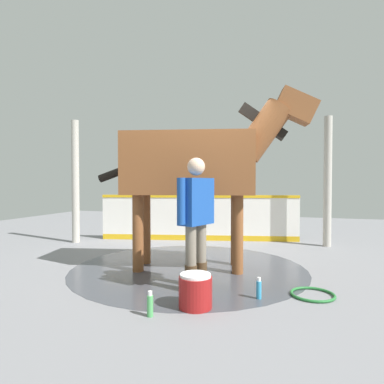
# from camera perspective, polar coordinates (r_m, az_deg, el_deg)

# --- Properties ---
(ground_plane) EXTENTS (16.00, 16.00, 0.02)m
(ground_plane) POSITION_cam_1_polar(r_m,az_deg,el_deg) (5.46, -0.25, -12.24)
(ground_plane) COLOR gray
(wet_patch) EXTENTS (3.53, 3.53, 0.00)m
(wet_patch) POSITION_cam_1_polar(r_m,az_deg,el_deg) (5.17, -0.56, -12.90)
(wet_patch) COLOR #42444C
(wet_patch) RESTS_ON ground
(barrier_wall) EXTENTS (1.03, 4.34, 1.02)m
(barrier_wall) POSITION_cam_1_polar(r_m,az_deg,el_deg) (7.48, 1.20, -4.74)
(barrier_wall) COLOR white
(barrier_wall) RESTS_ON ground
(roof_post_near) EXTENTS (0.16, 0.16, 2.64)m
(roof_post_near) POSITION_cam_1_polar(r_m,az_deg,el_deg) (7.27, 22.29, 1.68)
(roof_post_near) COLOR #B7B2A8
(roof_post_near) RESTS_ON ground
(roof_post_far) EXTENTS (0.16, 0.16, 2.64)m
(roof_post_far) POSITION_cam_1_polar(r_m,az_deg,el_deg) (7.60, -19.41, 1.70)
(roof_post_far) COLOR #B7B2A8
(roof_post_far) RESTS_ON ground
(horse) EXTENTS (1.29, 3.26, 2.69)m
(horse) POSITION_cam_1_polar(r_m,az_deg,el_deg) (5.00, 0.90, 4.81)
(horse) COLOR brown
(horse) RESTS_ON ground
(handler) EXTENTS (0.62, 0.36, 1.60)m
(handler) POSITION_cam_1_polar(r_m,az_deg,el_deg) (4.02, 0.70, -3.89)
(handler) COLOR #47331E
(handler) RESTS_ON ground
(wash_bucket) EXTENTS (0.35, 0.35, 0.35)m
(wash_bucket) POSITION_cam_1_polar(r_m,az_deg,el_deg) (3.59, 0.59, -16.65)
(wash_bucket) COLOR maroon
(wash_bucket) RESTS_ON ground
(bottle_shampoo) EXTENTS (0.06, 0.06, 0.24)m
(bottle_shampoo) POSITION_cam_1_polar(r_m,az_deg,el_deg) (3.92, 11.42, -16.03)
(bottle_shampoo) COLOR #3399CC
(bottle_shampoo) RESTS_ON ground
(bottle_spray) EXTENTS (0.06, 0.06, 0.25)m
(bottle_spray) POSITION_cam_1_polar(r_m,az_deg,el_deg) (3.42, -7.22, -18.68)
(bottle_spray) COLOR #4CA559
(bottle_spray) RESTS_ON ground
(hose_coil) EXTENTS (0.50, 0.50, 0.03)m
(hose_coil) POSITION_cam_1_polar(r_m,az_deg,el_deg) (4.21, 20.03, -16.21)
(hose_coil) COLOR #267233
(hose_coil) RESTS_ON ground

